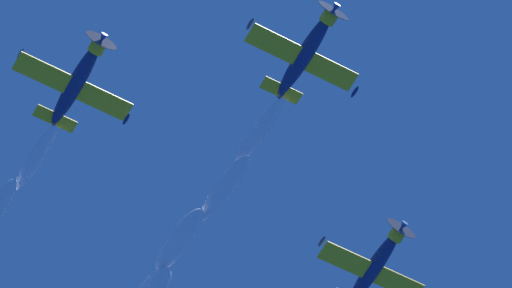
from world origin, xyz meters
TOP-DOWN VIEW (x-y plane):
  - airplane_lead at (-2.76, 4.54)m, footprint 7.83×7.16m
  - airplane_left_wingman at (11.13, 10.23)m, footprint 7.91×7.15m
  - airplane_right_wingman at (-10.60, 16.87)m, footprint 7.91×7.16m

SIDE VIEW (x-z plane):
  - airplane_left_wingman at x=11.13m, z-range 68.58..71.13m
  - airplane_lead at x=-2.76m, z-range 70.65..73.39m
  - airplane_right_wingman at x=-10.60m, z-range 71.03..73.49m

